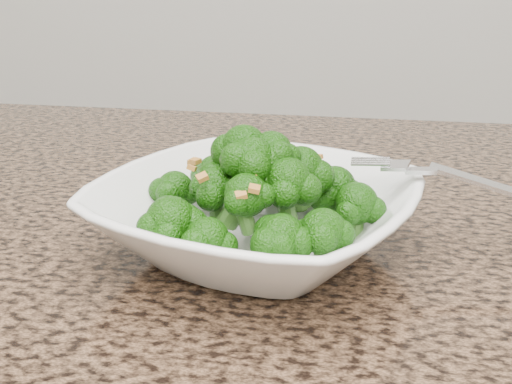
# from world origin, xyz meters

# --- Properties ---
(granite_counter) EXTENTS (1.64, 1.04, 0.03)m
(granite_counter) POSITION_xyz_m (0.00, 0.30, 0.89)
(granite_counter) COLOR brown
(granite_counter) RESTS_ON cabinet
(bowl) EXTENTS (0.30, 0.30, 0.06)m
(bowl) POSITION_xyz_m (0.10, 0.35, 0.93)
(bowl) COLOR white
(bowl) RESTS_ON granite_counter
(broccoli_pile) EXTENTS (0.21, 0.21, 0.06)m
(broccoli_pile) POSITION_xyz_m (0.10, 0.35, 0.99)
(broccoli_pile) COLOR #185209
(broccoli_pile) RESTS_ON bowl
(garlic_topping) EXTENTS (0.12, 0.12, 0.01)m
(garlic_topping) POSITION_xyz_m (0.10, 0.35, 1.02)
(garlic_topping) COLOR #C58130
(garlic_topping) RESTS_ON broccoli_pile
(fork) EXTENTS (0.19, 0.07, 0.01)m
(fork) POSITION_xyz_m (0.22, 0.38, 0.96)
(fork) COLOR silver
(fork) RESTS_ON bowl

